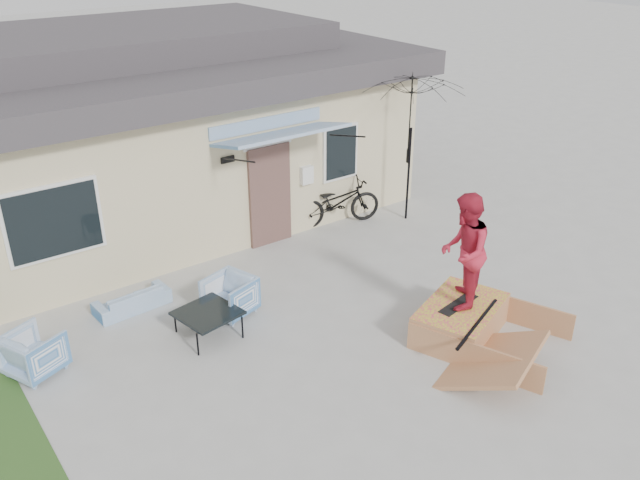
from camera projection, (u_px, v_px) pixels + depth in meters
ground at (374, 363)px, 10.16m from camera, size 90.00×90.00×0.00m
house at (147, 122)px, 15.10m from camera, size 10.80×8.49×4.10m
loveseat at (131, 296)px, 11.46m from camera, size 1.31×0.46×0.50m
armchair_left at (34, 351)px, 9.81m from camera, size 0.92×0.94×0.75m
armchair_right at (230, 294)px, 11.28m from camera, size 0.88×0.91×0.76m
coffee_table at (208, 323)px, 10.76m from camera, size 1.03×1.03×0.44m
bicycle at (337, 197)px, 14.48m from camera, size 2.08×1.20×1.26m
patio_umbrella at (410, 144)px, 14.26m from camera, size 2.22×2.06×2.20m
skate_ramp at (460, 320)px, 10.76m from camera, size 2.25×2.56×0.53m
skateboard at (459, 303)px, 10.66m from camera, size 0.87×0.35×0.05m
skater at (464, 250)px, 10.24m from camera, size 1.16×1.13×1.88m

